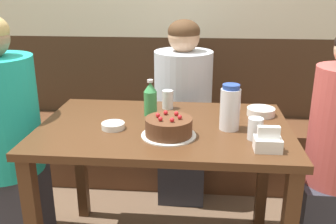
{
  "coord_description": "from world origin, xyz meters",
  "views": [
    {
      "loc": [
        0.17,
        -1.67,
        1.4
      ],
      "look_at": [
        0.01,
        0.05,
        0.81
      ],
      "focal_mm": 40.0,
      "sensor_mm": 36.0,
      "label": 1
    }
  ],
  "objects": [
    {
      "name": "person_pale_blue_shirt",
      "position": [
        0.06,
        0.64,
        0.59
      ],
      "size": [
        0.37,
        0.37,
        1.2
      ],
      "rotation": [
        0.0,
        0.0,
        -1.57
      ],
      "color": "#33333D",
      "rests_on": "ground_plane"
    },
    {
      "name": "napkin_holder",
      "position": [
        0.45,
        -0.25,
        0.8
      ],
      "size": [
        0.11,
        0.08,
        0.11
      ],
      "color": "white",
      "rests_on": "dining_table"
    },
    {
      "name": "glass_water_tall",
      "position": [
        0.41,
        -0.13,
        0.81
      ],
      "size": [
        0.07,
        0.07,
        0.1
      ],
      "color": "silver",
      "rests_on": "dining_table"
    },
    {
      "name": "water_pitcher",
      "position": [
        0.31,
        -0.02,
        0.86
      ],
      "size": [
        0.09,
        0.09,
        0.22
      ],
      "color": "white",
      "rests_on": "dining_table"
    },
    {
      "name": "glass_tumbler_short",
      "position": [
        -0.01,
        0.26,
        0.81
      ],
      "size": [
        0.06,
        0.06,
        0.1
      ],
      "color": "silver",
      "rests_on": "dining_table"
    },
    {
      "name": "back_wall",
      "position": [
        0.0,
        1.05,
        1.25
      ],
      "size": [
        4.8,
        0.04,
        2.5
      ],
      "color": "#3D2819",
      "rests_on": "ground_plane"
    },
    {
      "name": "bowl_rice_small",
      "position": [
        -0.23,
        -0.07,
        0.77
      ],
      "size": [
        0.11,
        0.11,
        0.03
      ],
      "color": "white",
      "rests_on": "dining_table"
    },
    {
      "name": "bowl_soup_white",
      "position": [
        0.48,
        0.19,
        0.78
      ],
      "size": [
        0.14,
        0.14,
        0.04
      ],
      "color": "white",
      "rests_on": "dining_table"
    },
    {
      "name": "birthday_cake",
      "position": [
        0.03,
        -0.13,
        0.8
      ],
      "size": [
        0.25,
        0.25,
        0.1
      ],
      "color": "white",
      "rests_on": "dining_table"
    },
    {
      "name": "soju_bottle",
      "position": [
        -0.08,
        0.14,
        0.85
      ],
      "size": [
        0.07,
        0.07,
        0.19
      ],
      "color": "#388E4C",
      "rests_on": "dining_table"
    },
    {
      "name": "bench_seat",
      "position": [
        0.0,
        0.83,
        0.23
      ],
      "size": [
        2.47,
        0.38,
        0.45
      ],
      "color": "#56331E",
      "rests_on": "ground_plane"
    },
    {
      "name": "person_grey_tee",
      "position": [
        -0.86,
        0.06,
        0.64
      ],
      "size": [
        0.39,
        0.39,
        1.27
      ],
      "color": "#33333D",
      "rests_on": "ground_plane"
    },
    {
      "name": "dining_table",
      "position": [
        0.0,
        0.0,
        0.65
      ],
      "size": [
        1.2,
        0.76,
        0.76
      ],
      "color": "#4C2D19",
      "rests_on": "ground_plane"
    }
  ]
}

